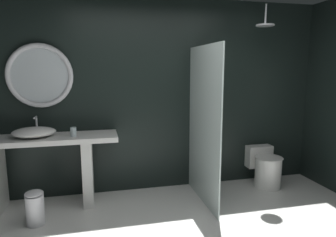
{
  "coord_description": "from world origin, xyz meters",
  "views": [
    {
      "loc": [
        -0.82,
        -2.14,
        1.68
      ],
      "look_at": [
        -0.09,
        0.95,
        1.15
      ],
      "focal_mm": 32.01,
      "sensor_mm": 36.0,
      "label": 1
    }
  ],
  "objects_px": {
    "vessel_sink": "(34,132)",
    "toilet": "(266,167)",
    "round_wall_mirror": "(40,76)",
    "rain_shower_head": "(265,24)",
    "tumbler_cup": "(73,132)",
    "waste_bin": "(35,207)"
  },
  "relations": [
    {
      "from": "tumbler_cup",
      "to": "toilet",
      "type": "distance_m",
      "value": 2.71
    },
    {
      "from": "toilet",
      "to": "round_wall_mirror",
      "type": "bearing_deg",
      "value": 175.45
    },
    {
      "from": "vessel_sink",
      "to": "round_wall_mirror",
      "type": "height_order",
      "value": "round_wall_mirror"
    },
    {
      "from": "tumbler_cup",
      "to": "waste_bin",
      "type": "height_order",
      "value": "tumbler_cup"
    },
    {
      "from": "tumbler_cup",
      "to": "round_wall_mirror",
      "type": "bearing_deg",
      "value": 143.18
    },
    {
      "from": "vessel_sink",
      "to": "toilet",
      "type": "bearing_deg",
      "value": -0.34
    },
    {
      "from": "vessel_sink",
      "to": "rain_shower_head",
      "type": "height_order",
      "value": "rain_shower_head"
    },
    {
      "from": "toilet",
      "to": "waste_bin",
      "type": "distance_m",
      "value": 3.06
    },
    {
      "from": "vessel_sink",
      "to": "round_wall_mirror",
      "type": "relative_size",
      "value": 0.63
    },
    {
      "from": "vessel_sink",
      "to": "waste_bin",
      "type": "distance_m",
      "value": 0.87
    },
    {
      "from": "round_wall_mirror",
      "to": "rain_shower_head",
      "type": "relative_size",
      "value": 2.84
    },
    {
      "from": "round_wall_mirror",
      "to": "waste_bin",
      "type": "xyz_separation_m",
      "value": [
        -0.03,
        -0.67,
        -1.4
      ]
    },
    {
      "from": "vessel_sink",
      "to": "toilet",
      "type": "xyz_separation_m",
      "value": [
        3.07,
        -0.02,
        -0.67
      ]
    },
    {
      "from": "vessel_sink",
      "to": "rain_shower_head",
      "type": "bearing_deg",
      "value": -1.58
    },
    {
      "from": "tumbler_cup",
      "to": "toilet",
      "type": "relative_size",
      "value": 0.19
    },
    {
      "from": "tumbler_cup",
      "to": "toilet",
      "type": "height_order",
      "value": "tumbler_cup"
    },
    {
      "from": "vessel_sink",
      "to": "waste_bin",
      "type": "relative_size",
      "value": 1.3
    },
    {
      "from": "rain_shower_head",
      "to": "tumbler_cup",
      "type": "bearing_deg",
      "value": 179.59
    },
    {
      "from": "round_wall_mirror",
      "to": "vessel_sink",
      "type": "bearing_deg",
      "value": -107.98
    },
    {
      "from": "vessel_sink",
      "to": "tumbler_cup",
      "type": "relative_size",
      "value": 4.59
    },
    {
      "from": "waste_bin",
      "to": "tumbler_cup",
      "type": "bearing_deg",
      "value": 43.33
    },
    {
      "from": "tumbler_cup",
      "to": "waste_bin",
      "type": "distance_m",
      "value": 0.93
    }
  ]
}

